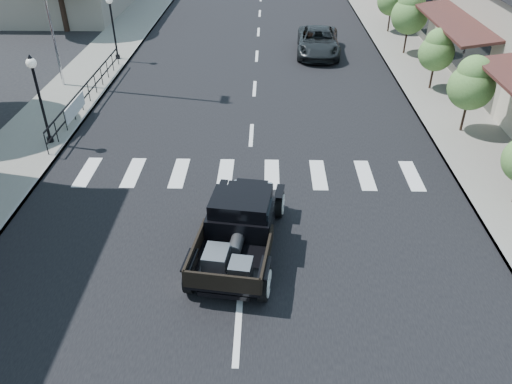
{
  "coord_description": "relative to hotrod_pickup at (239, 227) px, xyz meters",
  "views": [
    {
      "loc": [
        0.59,
        -10.76,
        8.81
      ],
      "look_at": [
        0.32,
        1.33,
        1.0
      ],
      "focal_mm": 35.0,
      "sensor_mm": 36.0,
      "label": 1
    }
  ],
  "objects": [
    {
      "name": "sidewalk_right",
      "position": [
        8.6,
        15.11,
        -0.75
      ],
      "size": [
        3.0,
        80.0,
        0.15
      ],
      "primitive_type": "cube",
      "color": "gray",
      "rests_on": "ground"
    },
    {
      "name": "ground",
      "position": [
        0.1,
        0.11,
        -0.83
      ],
      "size": [
        120.0,
        120.0,
        0.0
      ],
      "primitive_type": "plane",
      "color": "black",
      "rests_on": "ground"
    },
    {
      "name": "sidewalk_left",
      "position": [
        -8.4,
        15.11,
        -0.75
      ],
      "size": [
        3.0,
        80.0,
        0.15
      ],
      "primitive_type": "cube",
      "color": "gray",
      "rests_on": "ground"
    },
    {
      "name": "second_car",
      "position": [
        3.55,
        17.6,
        -0.13
      ],
      "size": [
        2.59,
        5.13,
        1.39
      ],
      "primitive_type": "imported",
      "rotation": [
        0.0,
        0.0,
        -0.06
      ],
      "color": "black",
      "rests_on": "ground"
    },
    {
      "name": "banner",
      "position": [
        -7.12,
        8.11,
        -0.38
      ],
      "size": [
        0.04,
        2.2,
        0.6
      ],
      "primitive_type": null,
      "color": "silver",
      "rests_on": "sidewalk_left"
    },
    {
      "name": "hotrod_pickup",
      "position": [
        0.0,
        0.0,
        0.0
      ],
      "size": [
        2.84,
        5.02,
        1.65
      ],
      "primitive_type": null,
      "rotation": [
        0.0,
        0.0,
        -0.13
      ],
      "color": "black",
      "rests_on": "ground"
    },
    {
      "name": "lamp_post_c",
      "position": [
        -7.5,
        16.11,
        1.0
      ],
      "size": [
        0.36,
        0.36,
        3.36
      ],
      "primitive_type": null,
      "color": "black",
      "rests_on": "sidewalk_left"
    },
    {
      "name": "railing",
      "position": [
        -7.2,
        10.11,
        -0.18
      ],
      "size": [
        0.08,
        10.0,
        1.0
      ],
      "primitive_type": null,
      "color": "black",
      "rests_on": "sidewalk_left"
    },
    {
      "name": "small_tree_e",
      "position": [
        8.4,
        21.99,
        0.85
      ],
      "size": [
        1.83,
        1.83,
        3.05
      ],
      "primitive_type": null,
      "color": "#4B7736",
      "rests_on": "sidewalk_right"
    },
    {
      "name": "road",
      "position": [
        0.1,
        15.11,
        -0.82
      ],
      "size": [
        14.0,
        80.0,
        0.02
      ],
      "primitive_type": "cube",
      "color": "black",
      "rests_on": "ground"
    },
    {
      "name": "lamp_post_b",
      "position": [
        -7.5,
        6.11,
        1.0
      ],
      "size": [
        0.36,
        0.36,
        3.36
      ],
      "primitive_type": null,
      "color": "black",
      "rests_on": "sidewalk_left"
    },
    {
      "name": "small_tree_b",
      "position": [
        8.4,
        7.49,
        0.77
      ],
      "size": [
        1.73,
        1.73,
        2.88
      ],
      "primitive_type": null,
      "color": "#4B7736",
      "rests_on": "sidewalk_right"
    },
    {
      "name": "road_markings",
      "position": [
        0.1,
        10.11,
        -0.83
      ],
      "size": [
        12.0,
        60.0,
        0.06
      ],
      "primitive_type": null,
      "color": "silver",
      "rests_on": "ground"
    },
    {
      "name": "small_tree_c",
      "position": [
        8.4,
        12.06,
        0.66
      ],
      "size": [
        1.61,
        1.61,
        2.68
      ],
      "primitive_type": null,
      "color": "#4B7736",
      "rests_on": "sidewalk_right"
    },
    {
      "name": "small_tree_d",
      "position": [
        8.4,
        17.49,
        0.97
      ],
      "size": [
        1.98,
        1.98,
        3.29
      ],
      "primitive_type": null,
      "color": "#4B7736",
      "rests_on": "sidewalk_right"
    }
  ]
}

